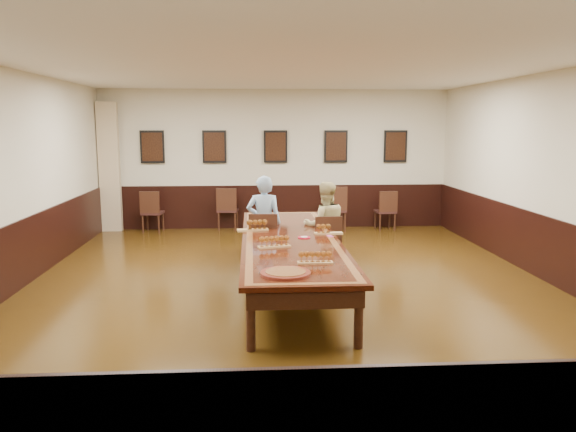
{
  "coord_description": "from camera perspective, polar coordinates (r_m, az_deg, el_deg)",
  "views": [
    {
      "loc": [
        -0.55,
        -8.04,
        2.39
      ],
      "look_at": [
        0.0,
        0.5,
        1.0
      ],
      "focal_mm": 35.0,
      "sensor_mm": 36.0,
      "label": 1
    }
  ],
  "objects": [
    {
      "name": "chair_woman",
      "position": [
        9.28,
        3.87,
        -2.73
      ],
      "size": [
        0.48,
        0.51,
        0.94
      ],
      "primitive_type": null,
      "rotation": [
        0.0,
        0.0,
        3.22
      ],
      "color": "black",
      "rests_on": "floor"
    },
    {
      "name": "carved_platter",
      "position": [
        6.23,
        -0.25,
        -5.83
      ],
      "size": [
        0.64,
        0.64,
        0.04
      ],
      "color": "#581911",
      "rests_on": "conference_table"
    },
    {
      "name": "red_plate_grp",
      "position": [
        8.23,
        1.64,
        -2.2
      ],
      "size": [
        0.19,
        0.19,
        0.02
      ],
      "color": "red",
      "rests_on": "conference_table"
    },
    {
      "name": "ceiling",
      "position": [
        8.1,
        0.24,
        15.04
      ],
      "size": [
        8.0,
        10.0,
        0.02
      ],
      "primitive_type": "cube",
      "color": "white",
      "rests_on": "floor"
    },
    {
      "name": "spare_chair_c",
      "position": [
        12.79,
        4.89,
        0.77
      ],
      "size": [
        0.54,
        0.58,
        1.03
      ],
      "primitive_type": null,
      "rotation": [
        0.0,
        0.0,
        3.03
      ],
      "color": "black",
      "rests_on": "floor"
    },
    {
      "name": "wall_right",
      "position": [
        9.27,
        25.83,
        3.42
      ],
      "size": [
        0.02,
        10.0,
        3.2
      ],
      "primitive_type": "cube",
      "color": "beige",
      "rests_on": "floor"
    },
    {
      "name": "conference_table",
      "position": [
        8.25,
        0.22,
        -3.22
      ],
      "size": [
        1.4,
        5.0,
        0.76
      ],
      "color": "black",
      "rests_on": "floor"
    },
    {
      "name": "person_woman",
      "position": [
        9.32,
        3.77,
        -1.01
      ],
      "size": [
        0.77,
        0.62,
        1.47
      ],
      "primitive_type": "imported",
      "rotation": [
        0.0,
        0.0,
        3.22
      ],
      "color": "#C9BB7E",
      "rests_on": "floor"
    },
    {
      "name": "wall_left",
      "position": [
        8.78,
        -26.91,
        3.07
      ],
      "size": [
        0.02,
        10.0,
        3.2
      ],
      "primitive_type": "cube",
      "color": "beige",
      "rests_on": "floor"
    },
    {
      "name": "wall_front",
      "position": [
        3.18,
        6.47,
        -5.23
      ],
      "size": [
        8.0,
        0.02,
        3.2
      ],
      "primitive_type": "cube",
      "color": "beige",
      "rests_on": "floor"
    },
    {
      "name": "flight_a",
      "position": [
        8.78,
        -3.45,
        -0.99
      ],
      "size": [
        0.5,
        0.21,
        0.18
      ],
      "color": "#AE8149",
      "rests_on": "conference_table"
    },
    {
      "name": "posters",
      "position": [
        12.99,
        -1.27,
        7.07
      ],
      "size": [
        6.14,
        0.04,
        0.74
      ],
      "color": "black",
      "rests_on": "wall_back"
    },
    {
      "name": "person_man",
      "position": [
        9.29,
        -2.46,
        -0.71
      ],
      "size": [
        0.6,
        0.42,
        1.58
      ],
      "primitive_type": "imported",
      "rotation": [
        0.0,
        0.0,
        3.07
      ],
      "color": "#4982B7",
      "rests_on": "floor"
    },
    {
      "name": "spare_chair_b",
      "position": [
        12.98,
        -6.13,
        0.75
      ],
      "size": [
        0.5,
        0.54,
        0.98
      ],
      "primitive_type": null,
      "rotation": [
        0.0,
        0.0,
        3.05
      ],
      "color": "black",
      "rests_on": "floor"
    },
    {
      "name": "flight_c",
      "position": [
        7.58,
        -1.41,
        -2.67
      ],
      "size": [
        0.46,
        0.24,
        0.17
      ],
      "color": "#AE8149",
      "rests_on": "conference_table"
    },
    {
      "name": "pink_phone",
      "position": [
        8.37,
        4.28,
        -2.05
      ],
      "size": [
        0.1,
        0.15,
        0.01
      ],
      "primitive_type": "cube",
      "rotation": [
        0.0,
        0.0,
        0.2
      ],
      "color": "#DA489A",
      "rests_on": "conference_table"
    },
    {
      "name": "chair_man",
      "position": [
        9.24,
        -2.47,
        -2.62
      ],
      "size": [
        0.5,
        0.54,
        0.99
      ],
      "primitive_type": null,
      "rotation": [
        0.0,
        0.0,
        3.07
      ],
      "color": "black",
      "rests_on": "floor"
    },
    {
      "name": "wainscoting",
      "position": [
        8.27,
        0.22,
        -3.97
      ],
      "size": [
        8.0,
        10.0,
        1.0
      ],
      "color": "black",
      "rests_on": "floor"
    },
    {
      "name": "flight_b",
      "position": [
        8.52,
        3.93,
        -1.37
      ],
      "size": [
        0.43,
        0.14,
        0.16
      ],
      "color": "#AE8149",
      "rests_on": "conference_table"
    },
    {
      "name": "wall_back",
      "position": [
        13.08,
        -1.28,
        5.76
      ],
      "size": [
        8.0,
        0.02,
        3.2
      ],
      "primitive_type": "cube",
      "color": "beige",
      "rests_on": "floor"
    },
    {
      "name": "spare_chair_a",
      "position": [
        12.99,
        -13.59,
        0.47
      ],
      "size": [
        0.49,
        0.53,
        0.94
      ],
      "primitive_type": null,
      "rotation": [
        0.0,
        0.0,
        3.03
      ],
      "color": "black",
      "rests_on": "floor"
    },
    {
      "name": "curtain",
      "position": [
        13.28,
        -17.69,
        4.74
      ],
      "size": [
        0.45,
        0.18,
        2.9
      ],
      "primitive_type": "cube",
      "color": "tan",
      "rests_on": "floor"
    },
    {
      "name": "flight_d",
      "position": [
        6.71,
        2.78,
        -4.28
      ],
      "size": [
        0.42,
        0.13,
        0.16
      ],
      "color": "#AE8149",
      "rests_on": "conference_table"
    },
    {
      "name": "spare_chair_d",
      "position": [
        13.09,
        9.84,
        0.6
      ],
      "size": [
        0.47,
        0.51,
        0.91
      ],
      "primitive_type": null,
      "rotation": [
        0.0,
        0.0,
        3.24
      ],
      "color": "black",
      "rests_on": "floor"
    },
    {
      "name": "floor",
      "position": [
        8.41,
        0.22,
        -7.36
      ],
      "size": [
        8.0,
        10.0,
        0.02
      ],
      "primitive_type": "cube",
      "color": "black",
      "rests_on": "ground"
    }
  ]
}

